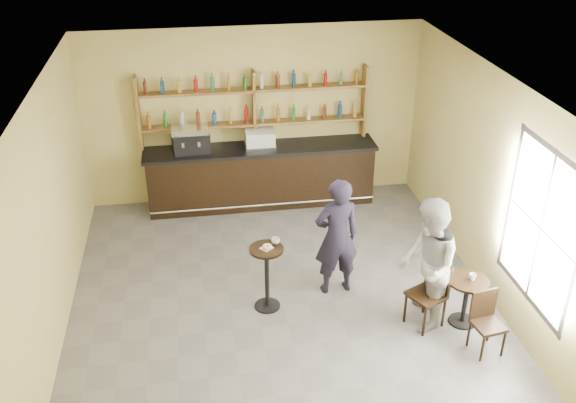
{
  "coord_description": "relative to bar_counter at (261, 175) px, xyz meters",
  "views": [
    {
      "loc": [
        -1.09,
        -7.34,
        5.65
      ],
      "look_at": [
        0.2,
        0.8,
        1.25
      ],
      "focal_mm": 40.0,
      "sensor_mm": 36.0,
      "label": 1
    }
  ],
  "objects": [
    {
      "name": "shelf_unit",
      "position": [
        -0.07,
        0.22,
        1.25
      ],
      "size": [
        4.0,
        0.26,
        1.4
      ],
      "primitive_type": null,
      "color": "brown",
      "rests_on": "wall_back"
    },
    {
      "name": "chair_west",
      "position": [
        1.77,
        -3.86,
        -0.07
      ],
      "size": [
        0.57,
        0.57,
        0.99
      ],
      "primitive_type": null,
      "rotation": [
        0.0,
        0.0,
        -1.13
      ],
      "color": "black",
      "rests_on": "floor"
    },
    {
      "name": "window_pane",
      "position": [
        2.92,
        -4.35,
        1.14
      ],
      "size": [
        0.0,
        2.0,
        2.0
      ],
      "primitive_type": "plane",
      "rotation": [
        1.57,
        0.0,
        -1.57
      ],
      "color": "white",
      "rests_on": "wall_right"
    },
    {
      "name": "donut",
      "position": [
        -0.29,
        -3.16,
        0.45
      ],
      "size": [
        0.15,
        0.15,
        0.05
      ],
      "primitive_type": "torus",
      "rotation": [
        0.0,
        0.0,
        0.08
      ],
      "color": "#BB9244",
      "rests_on": "napkin"
    },
    {
      "name": "ceiling",
      "position": [
        -0.07,
        -3.15,
        2.64
      ],
      "size": [
        7.0,
        7.0,
        0.0
      ],
      "primitive_type": "plane",
      "rotation": [
        3.14,
        0.0,
        0.0
      ],
      "color": "white",
      "rests_on": "wall_back"
    },
    {
      "name": "wall_left",
      "position": [
        -3.07,
        -3.15,
        1.04
      ],
      "size": [
        0.0,
        7.0,
        7.0
      ],
      "primitive_type": "plane",
      "rotation": [
        1.57,
        0.0,
        1.57
      ],
      "color": "#C9BC72",
      "rests_on": "floor"
    },
    {
      "name": "wall_front",
      "position": [
        -0.07,
        -6.65,
        1.04
      ],
      "size": [
        7.0,
        0.0,
        7.0
      ],
      "primitive_type": "plane",
      "rotation": [
        -1.57,
        0.0,
        0.0
      ],
      "color": "#C9BC72",
      "rests_on": "floor"
    },
    {
      "name": "pastry_case",
      "position": [
        -0.01,
        0.0,
        0.72
      ],
      "size": [
        0.53,
        0.42,
        0.32
      ],
      "primitive_type": null,
      "rotation": [
        0.0,
        0.0,
        -0.01
      ],
      "color": "silver",
      "rests_on": "bar_counter"
    },
    {
      "name": "patron_second",
      "position": [
        1.75,
        -3.83,
        0.38
      ],
      "size": [
        0.91,
        1.06,
        1.88
      ],
      "primitive_type": "imported",
      "rotation": [
        0.0,
        0.0,
        -1.81
      ],
      "color": "#95959A",
      "rests_on": "floor"
    },
    {
      "name": "cup_pedestal",
      "position": [
        -0.16,
        -3.05,
        0.47
      ],
      "size": [
        0.13,
        0.13,
        0.09
      ],
      "primitive_type": "imported",
      "rotation": [
        0.0,
        0.0,
        -0.12
      ],
      "color": "white",
      "rests_on": "pedestal_table"
    },
    {
      "name": "window_frame",
      "position": [
        2.92,
        -4.35,
        1.14
      ],
      "size": [
        0.04,
        1.7,
        2.1
      ],
      "primitive_type": null,
      "color": "black",
      "rests_on": "wall_right"
    },
    {
      "name": "napkin",
      "position": [
        -0.3,
        -3.15,
        0.42
      ],
      "size": [
        0.2,
        0.2,
        0.0
      ],
      "primitive_type": "cube",
      "rotation": [
        0.0,
        0.0,
        0.72
      ],
      "color": "white",
      "rests_on": "pedestal_table"
    },
    {
      "name": "wall_back",
      "position": [
        -0.07,
        0.35,
        1.04
      ],
      "size": [
        7.0,
        0.0,
        7.0
      ],
      "primitive_type": "plane",
      "rotation": [
        1.57,
        0.0,
        0.0
      ],
      "color": "#C9BC72",
      "rests_on": "floor"
    },
    {
      "name": "wall_right",
      "position": [
        2.93,
        -3.15,
        1.04
      ],
      "size": [
        0.0,
        7.0,
        7.0
      ],
      "primitive_type": "plane",
      "rotation": [
        1.57,
        0.0,
        -1.57
      ],
      "color": "#C9BC72",
      "rests_on": "floor"
    },
    {
      "name": "pedestal_table",
      "position": [
        -0.3,
        -3.15,
        -0.07
      ],
      "size": [
        0.56,
        0.56,
        0.98
      ],
      "primitive_type": null,
      "rotation": [
        0.0,
        0.0,
        0.18
      ],
      "color": "black",
      "rests_on": "floor"
    },
    {
      "name": "cup_cafe",
      "position": [
        2.37,
        -3.91,
        0.19
      ],
      "size": [
        0.12,
        0.12,
        0.09
      ],
      "primitive_type": "imported",
      "rotation": [
        0.0,
        0.0,
        -0.27
      ],
      "color": "white",
      "rests_on": "cafe_table"
    },
    {
      "name": "liquor_bottles",
      "position": [
        -0.07,
        0.22,
        1.42
      ],
      "size": [
        3.68,
        0.1,
        1.0
      ],
      "primitive_type": null,
      "color": "#8C5919",
      "rests_on": "shelf_unit"
    },
    {
      "name": "chair_south",
      "position": [
        2.37,
        -4.51,
        -0.14
      ],
      "size": [
        0.42,
        0.42,
        0.85
      ],
      "primitive_type": null,
      "rotation": [
        0.0,
        0.0,
        0.16
      ],
      "color": "black",
      "rests_on": "floor"
    },
    {
      "name": "floor",
      "position": [
        -0.07,
        -3.15,
        -0.56
      ],
      "size": [
        7.0,
        7.0,
        0.0
      ],
      "primitive_type": "plane",
      "color": "slate",
      "rests_on": "ground"
    },
    {
      "name": "espresso_machine",
      "position": [
        -1.22,
        0.0,
        0.79
      ],
      "size": [
        0.68,
        0.48,
        0.45
      ],
      "primitive_type": null,
      "rotation": [
        0.0,
        0.0,
        0.11
      ],
      "color": "black",
      "rests_on": "bar_counter"
    },
    {
      "name": "man_main",
      "position": [
        0.75,
        -2.88,
        0.34
      ],
      "size": [
        0.71,
        0.51,
        1.82
      ],
      "primitive_type": "imported",
      "rotation": [
        0.0,
        0.0,
        3.25
      ],
      "color": "black",
      "rests_on": "floor"
    },
    {
      "name": "bar_counter",
      "position": [
        0.0,
        0.0,
        0.0
      ],
      "size": [
        4.16,
        0.81,
        1.13
      ],
      "primitive_type": null,
      "color": "black",
      "rests_on": "floor"
    },
    {
      "name": "cafe_table",
      "position": [
        2.32,
        -3.91,
        -0.21
      ],
      "size": [
        0.7,
        0.7,
        0.7
      ],
      "primitive_type": null,
      "rotation": [
        0.0,
        0.0,
        0.32
      ],
      "color": "black",
      "rests_on": "floor"
    }
  ]
}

